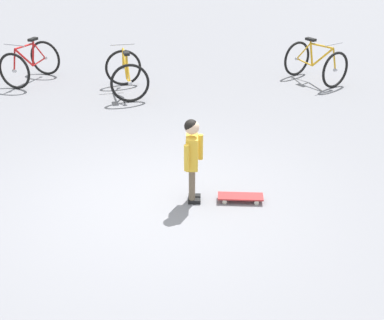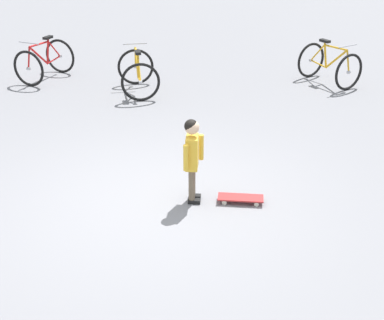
% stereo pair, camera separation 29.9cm
% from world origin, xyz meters
% --- Properties ---
extents(ground_plane, '(50.00, 50.00, 0.00)m').
position_xyz_m(ground_plane, '(0.00, 0.00, 0.00)').
color(ground_plane, gray).
extents(child_person, '(0.21, 0.38, 1.06)m').
position_xyz_m(child_person, '(-0.47, -0.11, 0.66)').
color(child_person, brown).
rests_on(child_person, ground).
extents(skateboard, '(0.56, 0.22, 0.07)m').
position_xyz_m(skateboard, '(-1.06, -0.16, 0.06)').
color(skateboard, '#B22D2D').
rests_on(skateboard, ground).
extents(bicycle_near, '(1.24, 1.27, 0.85)m').
position_xyz_m(bicycle_near, '(-2.43, -5.20, 0.38)').
color(bicycle_near, black).
rests_on(bicycle_near, ground).
extents(bicycle_mid, '(0.96, 1.22, 0.85)m').
position_xyz_m(bicycle_mid, '(3.22, -4.61, 0.38)').
color(bicycle_mid, black).
rests_on(bicycle_mid, ground).
extents(bicycle_far, '(1.02, 1.24, 0.85)m').
position_xyz_m(bicycle_far, '(1.16, -4.07, 0.38)').
color(bicycle_far, black).
rests_on(bicycle_far, ground).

